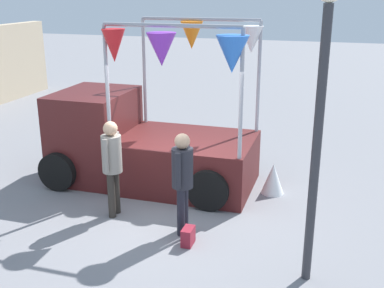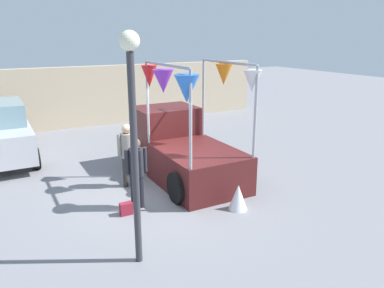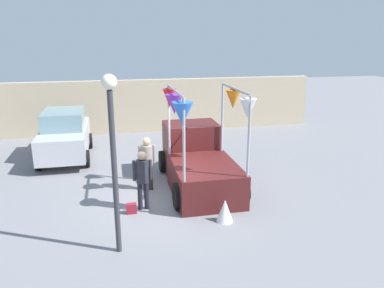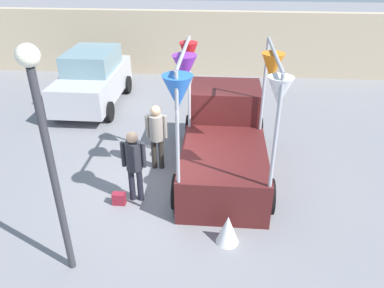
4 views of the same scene
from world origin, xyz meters
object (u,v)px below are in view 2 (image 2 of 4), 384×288
at_px(handbag, 126,209).
at_px(street_lamp, 133,119).
at_px(person_vendor, 127,149).
at_px(vendor_truck, 180,145).
at_px(folded_kite_bundle_white, 238,197).
at_px(parked_car, 0,132).
at_px(person_customer, 136,167).

xyz_separation_m(handbag, street_lamp, (-0.38, -1.82, 2.44)).
xyz_separation_m(person_vendor, handbag, (-0.61, -1.54, -0.89)).
bearing_deg(vendor_truck, street_lamp, -126.37).
distance_m(street_lamp, folded_kite_bundle_white, 3.66).
relative_size(street_lamp, folded_kite_bundle_white, 6.59).
bearing_deg(parked_car, person_customer, -63.88).
xyz_separation_m(person_customer, person_vendor, (0.26, 1.34, 0.01)).
xyz_separation_m(vendor_truck, person_customer, (-1.88, -1.53, 0.13)).
height_order(handbag, folded_kite_bundle_white, folded_kite_bundle_white).
distance_m(parked_car, street_lamp, 7.67).
relative_size(parked_car, person_customer, 2.38).
distance_m(parked_car, person_vendor, 4.82).
bearing_deg(street_lamp, person_vendor, 73.52).
bearing_deg(person_vendor, handbag, -111.56).
relative_size(vendor_truck, person_customer, 2.45).
height_order(person_customer, street_lamp, street_lamp).
distance_m(handbag, folded_kite_bundle_white, 2.55).
bearing_deg(person_customer, person_vendor, 79.07).
bearing_deg(handbag, parked_car, 112.20).
bearing_deg(person_vendor, parked_car, 125.94).
xyz_separation_m(vendor_truck, person_vendor, (-1.62, -0.19, 0.15)).
height_order(vendor_truck, street_lamp, street_lamp).
distance_m(vendor_truck, street_lamp, 4.72).
bearing_deg(person_customer, street_lamp, -110.00).
bearing_deg(folded_kite_bundle_white, vendor_truck, 92.61).
bearing_deg(street_lamp, handbag, 78.06).
relative_size(vendor_truck, person_vendor, 2.42).
relative_size(parked_car, person_vendor, 2.36).
xyz_separation_m(street_lamp, folded_kite_bundle_white, (2.74, 0.84, -2.28)).
distance_m(handbag, street_lamp, 3.07).
bearing_deg(parked_car, vendor_truck, -39.83).
xyz_separation_m(parked_car, folded_kite_bundle_white, (4.58, -6.42, -0.64)).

